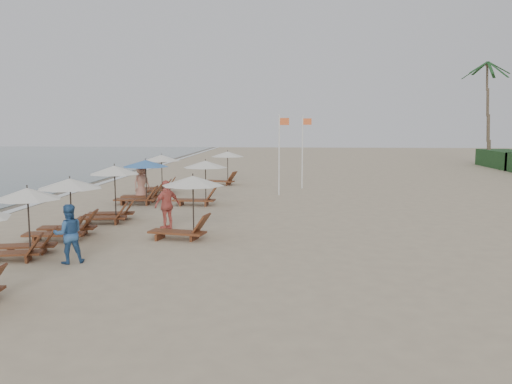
# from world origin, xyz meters

# --- Properties ---
(ground) EXTENTS (160.00, 160.00, 0.00)m
(ground) POSITION_xyz_m (0.00, 0.00, 0.00)
(ground) COLOR tan
(ground) RESTS_ON ground
(foam_line) EXTENTS (0.50, 140.00, 0.02)m
(foam_line) POSITION_xyz_m (-11.20, 10.00, 0.01)
(foam_line) COLOR white
(foam_line) RESTS_ON ground
(lounger_station_1) EXTENTS (2.36, 2.02, 2.13)m
(lounger_station_1) POSITION_xyz_m (-6.29, 1.26, 1.08)
(lounger_station_1) COLOR brown
(lounger_station_1) RESTS_ON ground
(lounger_station_2) EXTENTS (2.66, 2.26, 2.14)m
(lounger_station_2) POSITION_xyz_m (-6.17, 3.96, 1.05)
(lounger_station_2) COLOR brown
(lounger_station_2) RESTS_ON ground
(lounger_station_3) EXTENTS (2.50, 2.08, 2.34)m
(lounger_station_3) POSITION_xyz_m (-5.68, 7.31, 1.11)
(lounger_station_3) COLOR brown
(lounger_station_3) RESTS_ON ground
(lounger_station_4) EXTENTS (2.75, 2.37, 2.23)m
(lounger_station_4) POSITION_xyz_m (-5.83, 12.52, 1.09)
(lounger_station_4) COLOR brown
(lounger_station_4) RESTS_ON ground
(lounger_station_5) EXTENTS (2.59, 2.21, 2.27)m
(lounger_station_5) POSITION_xyz_m (-5.96, 16.45, 1.11)
(lounger_station_5) COLOR brown
(lounger_station_5) RESTS_ON ground
(inland_station_0) EXTENTS (2.76, 2.24, 2.22)m
(inland_station_0) POSITION_xyz_m (-1.85, 4.23, 1.35)
(inland_station_0) COLOR brown
(inland_station_0) RESTS_ON ground
(inland_station_1) EXTENTS (2.77, 2.24, 2.22)m
(inland_station_1) POSITION_xyz_m (-2.71, 12.12, 1.32)
(inland_station_1) COLOR brown
(inland_station_1) RESTS_ON ground
(inland_station_2) EXTENTS (2.75, 2.24, 2.22)m
(inland_station_2) POSITION_xyz_m (-2.66, 21.24, 1.36)
(inland_station_2) COLOR brown
(inland_station_2) RESTS_ON ground
(beachgoer_mid_a) EXTENTS (1.06, 0.99, 1.74)m
(beachgoer_mid_a) POSITION_xyz_m (-4.60, 0.65, 0.87)
(beachgoer_mid_a) COLOR #2F598D
(beachgoer_mid_a) RESTS_ON ground
(beachgoer_far_a) EXTENTS (1.08, 1.15, 1.90)m
(beachgoer_far_a) POSITION_xyz_m (-2.92, 5.86, 0.95)
(beachgoer_far_a) COLOR #D46054
(beachgoer_far_a) RESTS_ON ground
(beachgoer_far_b) EXTENTS (1.06, 1.10, 1.90)m
(beachgoer_far_b) POSITION_xyz_m (-6.08, 13.40, 0.95)
(beachgoer_far_b) COLOR tan
(beachgoer_far_b) RESTS_ON ground
(flag_pole_near) EXTENTS (0.59, 0.08, 4.59)m
(flag_pole_near) POSITION_xyz_m (1.18, 16.19, 2.54)
(flag_pole_near) COLOR silver
(flag_pole_near) RESTS_ON ground
(flag_pole_far) EXTENTS (0.59, 0.08, 4.60)m
(flag_pole_far) POSITION_xyz_m (2.57, 19.52, 2.55)
(flag_pole_far) COLOR silver
(flag_pole_far) RESTS_ON ground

